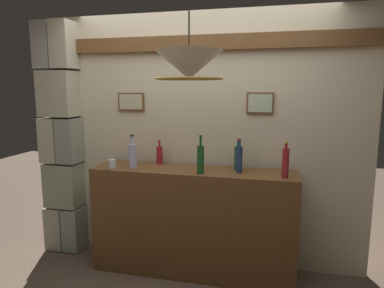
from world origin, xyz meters
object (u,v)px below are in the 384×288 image
liquor_bottle_amaro (285,163)px  liquor_bottle_sherry (238,157)px  liquor_bottle_port (160,155)px  pendant_lamp (189,66)px  liquor_bottle_bourbon (133,155)px  liquor_bottle_vodka (239,159)px  liquor_bottle_whiskey (201,159)px  glass_tumbler_rocks (112,164)px

liquor_bottle_amaro → liquor_bottle_sherry: (-0.42, 0.20, -0.02)m
liquor_bottle_sherry → liquor_bottle_port: (-0.79, 0.06, -0.02)m
liquor_bottle_port → pendant_lamp: pendant_lamp is taller
liquor_bottle_sherry → liquor_bottle_bourbon: liquor_bottle_bourbon is taller
liquor_bottle_amaro → liquor_bottle_bourbon: size_ratio=0.97×
liquor_bottle_amaro → liquor_bottle_sherry: bearing=154.0°
liquor_bottle_vodka → pendant_lamp: (-0.30, -0.66, 0.78)m
liquor_bottle_vodka → liquor_bottle_whiskey: 0.35m
liquor_bottle_vodka → glass_tumbler_rocks: liquor_bottle_vodka is taller
liquor_bottle_amaro → liquor_bottle_bourbon: 1.40m
pendant_lamp → glass_tumbler_rocks: bearing=148.6°
liquor_bottle_whiskey → glass_tumbler_rocks: liquor_bottle_whiskey is taller
liquor_bottle_amaro → liquor_bottle_sherry: liquor_bottle_amaro is taller
pendant_lamp → liquor_bottle_port: bearing=121.9°
liquor_bottle_vodka → liquor_bottle_sherry: (-0.02, 0.11, -0.01)m
liquor_bottle_sherry → glass_tumbler_rocks: size_ratio=3.41×
liquor_bottle_vodka → liquor_bottle_bourbon: liquor_bottle_bourbon is taller
liquor_bottle_bourbon → glass_tumbler_rocks: size_ratio=3.78×
liquor_bottle_amaro → pendant_lamp: (-0.69, -0.57, 0.77)m
liquor_bottle_sherry → liquor_bottle_port: 0.79m
liquor_bottle_whiskey → pendant_lamp: pendant_lamp is taller
liquor_bottle_bourbon → glass_tumbler_rocks: 0.21m
liquor_bottle_amaro → glass_tumbler_rocks: (-1.59, -0.02, -0.09)m
liquor_bottle_vodka → pendant_lamp: bearing=-114.2°
liquor_bottle_amaro → liquor_bottle_whiskey: liquor_bottle_whiskey is taller
liquor_bottle_vodka → liquor_bottle_sherry: size_ratio=1.08×
liquor_bottle_sherry → pendant_lamp: pendant_lamp is taller
liquor_bottle_bourbon → liquor_bottle_port: 0.30m
liquor_bottle_sherry → pendant_lamp: 1.13m
liquor_bottle_sherry → liquor_bottle_bourbon: 1.00m
liquor_bottle_whiskey → glass_tumbler_rocks: (-0.86, -0.00, -0.09)m
liquor_bottle_vodka → liquor_bottle_port: liquor_bottle_vodka is taller
liquor_bottle_sherry → liquor_bottle_vodka: bearing=-79.0°
liquor_bottle_amaro → liquor_bottle_port: 1.24m
liquor_bottle_sherry → liquor_bottle_whiskey: liquor_bottle_whiskey is taller
liquor_bottle_amaro → liquor_bottle_bourbon: liquor_bottle_bourbon is taller
liquor_bottle_sherry → glass_tumbler_rocks: (-1.17, -0.23, -0.07)m
pendant_lamp → liquor_bottle_whiskey: bearing=93.6°
glass_tumbler_rocks → pendant_lamp: (0.89, -0.54, 0.86)m
liquor_bottle_vodka → liquor_bottle_bourbon: (-1.00, -0.05, -0.00)m
liquor_bottle_sherry → liquor_bottle_bourbon: bearing=-170.5°
liquor_bottle_port → liquor_bottle_whiskey: size_ratio=0.71×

